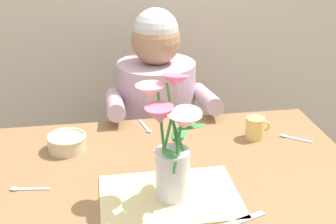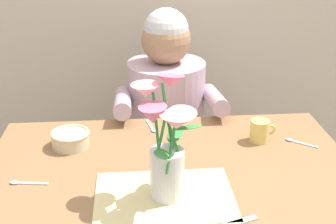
% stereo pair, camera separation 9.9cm
% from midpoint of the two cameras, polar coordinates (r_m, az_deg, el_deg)
% --- Properties ---
extents(dining_table, '(1.20, 0.80, 0.74)m').
position_cam_midpoint_polar(dining_table, '(1.53, -1.28, -10.30)').
color(dining_table, olive).
rests_on(dining_table, ground_plane).
extents(seated_person, '(0.45, 0.47, 1.14)m').
position_cam_midpoint_polar(seated_person, '(2.10, -2.72, -2.72)').
color(seated_person, '#4C4C56').
rests_on(seated_person, ground_plane).
extents(striped_placemat, '(0.40, 0.28, 0.00)m').
position_cam_midpoint_polar(striped_placemat, '(1.35, -1.94, -10.44)').
color(striped_placemat, beige).
rests_on(striped_placemat, dining_table).
extents(flower_vase, '(0.21, 0.21, 0.36)m').
position_cam_midpoint_polar(flower_vase, '(1.26, -1.76, -3.96)').
color(flower_vase, silver).
rests_on(flower_vase, dining_table).
extents(ceramic_bowl, '(0.14, 0.14, 0.06)m').
position_cam_midpoint_polar(ceramic_bowl, '(1.63, -14.16, -3.64)').
color(ceramic_bowl, beige).
rests_on(ceramic_bowl, dining_table).
extents(dinner_knife, '(0.19, 0.08, 0.00)m').
position_cam_midpoint_polar(dinner_knife, '(1.25, 5.98, -13.57)').
color(dinner_knife, silver).
rests_on(dinner_knife, dining_table).
extents(ceramic_mug, '(0.09, 0.07, 0.08)m').
position_cam_midpoint_polar(ceramic_mug, '(1.68, 9.12, -1.98)').
color(ceramic_mug, '#E5C666').
rests_on(ceramic_mug, dining_table).
extents(spoon_0, '(0.04, 0.12, 0.01)m').
position_cam_midpoint_polar(spoon_0, '(1.74, -4.29, -2.05)').
color(spoon_0, silver).
rests_on(spoon_0, dining_table).
extents(spoon_1, '(0.12, 0.03, 0.01)m').
position_cam_midpoint_polar(spoon_1, '(1.46, -19.41, -9.02)').
color(spoon_1, silver).
rests_on(spoon_1, dining_table).
extents(spoon_2, '(0.11, 0.08, 0.01)m').
position_cam_midpoint_polar(spoon_2, '(1.55, -1.14, -5.44)').
color(spoon_2, silver).
rests_on(spoon_2, dining_table).
extents(spoon_3, '(0.10, 0.08, 0.01)m').
position_cam_midpoint_polar(spoon_3, '(1.72, 13.36, -3.10)').
color(spoon_3, silver).
rests_on(spoon_3, dining_table).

